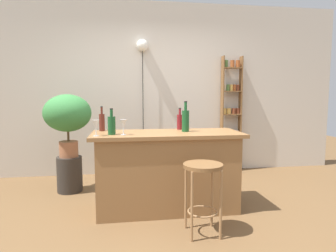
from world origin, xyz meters
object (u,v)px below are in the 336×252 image
at_px(bottle_soda_blue, 102,122).
at_px(bottle_spirits_clear, 185,120).
at_px(plant_stool, 70,174).
at_px(potted_plant, 67,116).
at_px(pendant_globe_light, 142,48).
at_px(bottle_vinegar, 180,121).
at_px(bottle_olive_oil, 112,125).
at_px(wine_glass_left, 123,124).
at_px(wine_glass_center, 96,125).
at_px(bar_stool, 203,181).
at_px(spice_shelf, 231,112).

distance_m(bottle_soda_blue, bottle_spirits_clear, 0.97).
height_order(plant_stool, potted_plant, potted_plant).
relative_size(potted_plant, pendant_globe_light, 0.38).
bearing_deg(bottle_vinegar, bottle_olive_oil, -156.49).
height_order(potted_plant, pendant_globe_light, pendant_globe_light).
relative_size(bottle_vinegar, bottle_olive_oil, 0.95).
height_order(bottle_vinegar, bottle_soda_blue, bottle_soda_blue).
bearing_deg(bottle_vinegar, wine_glass_left, -149.87).
bearing_deg(bottle_soda_blue, potted_plant, 131.69).
bearing_deg(wine_glass_left, bottle_soda_blue, 123.12).
distance_m(plant_stool, bottle_spirits_clear, 1.79).
bearing_deg(potted_plant, bottle_olive_oil, -55.14).
relative_size(plant_stool, bottle_soda_blue, 1.66).
height_order(potted_plant, wine_glass_left, potted_plant).
bearing_deg(wine_glass_center, bottle_soda_blue, 86.18).
bearing_deg(potted_plant, pendant_globe_light, 36.03).
relative_size(bar_stool, bottle_spirits_clear, 1.93).
relative_size(bottle_vinegar, pendant_globe_light, 0.12).
distance_m(potted_plant, bottle_spirits_clear, 1.62).
distance_m(potted_plant, bottle_soda_blue, 0.73).
height_order(bottle_soda_blue, bottle_spirits_clear, bottle_spirits_clear).
height_order(bar_stool, wine_glass_center, wine_glass_center).
bearing_deg(potted_plant, plant_stool, 0.00).
xyz_separation_m(bottle_soda_blue, wine_glass_left, (0.25, -0.38, 0.01)).
bearing_deg(wine_glass_center, pendant_globe_light, 71.24).
distance_m(plant_stool, bottle_soda_blue, 1.05).
bearing_deg(plant_stool, wine_glass_left, -51.58).
distance_m(bar_stool, bottle_vinegar, 1.02).
bearing_deg(plant_stool, wine_glass_center, -64.65).
height_order(spice_shelf, potted_plant, spice_shelf).
bearing_deg(wine_glass_left, spice_shelf, 42.60).
bearing_deg(bar_stool, potted_plant, 135.38).
bearing_deg(wine_glass_center, spice_shelf, 39.29).
height_order(spice_shelf, plant_stool, spice_shelf).
xyz_separation_m(bottle_spirits_clear, bottle_olive_oil, (-0.82, -0.14, -0.03)).
relative_size(plant_stool, bottle_spirits_clear, 1.36).
relative_size(plant_stool, potted_plant, 0.57).
distance_m(wine_glass_center, pendant_globe_light, 2.10).
bearing_deg(bottle_vinegar, bottle_spirits_clear, -82.96).
relative_size(bottle_spirits_clear, wine_glass_left, 2.12).
relative_size(spice_shelf, plant_stool, 4.10).
bearing_deg(bottle_soda_blue, spice_shelf, 31.97).
bearing_deg(bar_stool, bottle_soda_blue, 137.43).
xyz_separation_m(spice_shelf, bottle_spirits_clear, (-1.10, -1.48, -0.00)).
distance_m(wine_glass_left, wine_glass_center, 0.28).
xyz_separation_m(spice_shelf, bottle_soda_blue, (-2.05, -1.28, -0.03)).
xyz_separation_m(plant_stool, wine_glass_center, (0.46, -0.97, 0.76)).
distance_m(bar_stool, spice_shelf, 2.48).
relative_size(bottle_soda_blue, bottle_spirits_clear, 0.82).
bearing_deg(plant_stool, bar_stool, -44.62).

